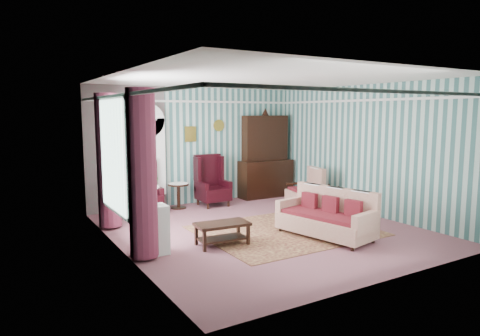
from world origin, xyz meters
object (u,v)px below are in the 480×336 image
bookcase (148,163)px  coffee_table (222,234)px  wingback_right (213,181)px  nest_table (327,196)px  dresser_hutch (266,154)px  plant_stand (150,230)px  wingback_left (143,187)px  floral_armchair (305,189)px  round_side_table (179,196)px  sofa (325,207)px  seated_woman (144,188)px

bookcase → coffee_table: (0.18, -3.30, -0.92)m
wingback_right → nest_table: bearing=-33.7°
bookcase → dresser_hutch: (3.25, -0.12, 0.06)m
plant_stand → coffee_table: bearing=-7.2°
wingback_left → wingback_right: bearing=0.0°
nest_table → floral_armchair: (-0.57, 0.16, 0.21)m
bookcase → plant_stand: (-1.05, -3.14, -0.72)m
bookcase → round_side_table: (0.65, -0.24, -0.82)m
wingback_right → plant_stand: size_ratio=1.56×
round_side_table → wingback_right: bearing=-10.0°
dresser_hutch → wingback_right: dresser_hutch is taller
dresser_hutch → sofa: size_ratio=1.31×
round_side_table → wingback_left: bearing=-170.5°
wingback_left → coffee_table: 2.97m
wingback_right → coffee_table: size_ratio=1.36×
round_side_table → nest_table: bearing=-28.2°
round_side_table → plant_stand: bearing=-120.4°
floral_armchair → coffee_table: 3.44m
bookcase → wingback_right: bookcase is taller
bookcase → dresser_hutch: dresser_hutch is taller
bookcase → round_side_table: 1.07m
plant_stand → coffee_table: 1.26m
bookcase → round_side_table: bookcase is taller
wingback_left → seated_woman: 0.04m
wingback_right → seated_woman: (-1.75, 0.00, -0.04)m
wingback_right → seated_woman: wingback_right is taller
dresser_hutch → wingback_left: (-3.50, -0.27, -0.55)m
wingback_right → coffee_table: wingback_right is taller
wingback_left → nest_table: bearing=-20.8°
bookcase → plant_stand: bookcase is taller
seated_woman → plant_stand: bearing=-106.2°
seated_woman → round_side_table: (0.90, 0.15, -0.29)m
round_side_table → plant_stand: plant_stand is taller
wingback_left → round_side_table: size_ratio=2.08×
plant_stand → sofa: 3.17m
seated_woman → coffee_table: size_ratio=1.29×
round_side_table → dresser_hutch: bearing=2.6°
wingback_left → plant_stand: bearing=-106.2°
nest_table → sofa: sofa is taller
seated_woman → floral_armchair: seated_woman is taller
nest_table → floral_armchair: 0.63m
wingback_right → nest_table: (2.32, -1.55, -0.35)m
seated_woman → round_side_table: size_ratio=1.97×
dresser_hutch → round_side_table: 2.75m
seated_woman → round_side_table: 0.96m
bookcase → floral_armchair: size_ratio=2.34×
dresser_hutch → floral_armchair: bearing=-90.0°
dresser_hutch → coffee_table: dresser_hutch is taller
nest_table → round_side_table: bearing=151.8°
round_side_table → sofa: 3.86m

